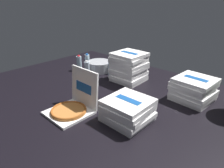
% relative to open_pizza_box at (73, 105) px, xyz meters
% --- Properties ---
extents(ground_plane, '(3.20, 2.40, 0.02)m').
position_rel_open_pizza_box_xyz_m(ground_plane, '(0.06, 0.36, -0.08)').
color(ground_plane, black).
extents(open_pizza_box, '(0.35, 0.39, 0.37)m').
position_rel_open_pizza_box_xyz_m(open_pizza_box, '(0.00, 0.00, 0.00)').
color(open_pizza_box, white).
rests_on(open_pizza_box, ground_plane).
extents(pizza_stack_left_near, '(0.39, 0.39, 0.20)m').
position_rel_open_pizza_box_xyz_m(pizza_stack_left_near, '(0.44, 0.23, 0.03)').
color(pizza_stack_left_near, white).
rests_on(pizza_stack_left_near, ground_plane).
extents(pizza_stack_right_near, '(0.39, 0.39, 0.35)m').
position_rel_open_pizza_box_xyz_m(pizza_stack_right_near, '(-0.11, 0.92, 0.11)').
color(pizza_stack_right_near, white).
rests_on(pizza_stack_right_near, ground_plane).
extents(pizza_stack_center_near, '(0.39, 0.39, 0.23)m').
position_rel_open_pizza_box_xyz_m(pizza_stack_center_near, '(0.68, 0.96, 0.05)').
color(pizza_stack_center_near, white).
rests_on(pizza_stack_center_near, ground_plane).
extents(ice_bucket, '(0.33, 0.33, 0.14)m').
position_rel_open_pizza_box_xyz_m(ice_bucket, '(-0.62, 0.90, 0.00)').
color(ice_bucket, '#B7BABF').
rests_on(ice_bucket, ground_plane).
extents(water_bottle_0, '(0.07, 0.07, 0.21)m').
position_rel_open_pizza_box_xyz_m(water_bottle_0, '(-0.57, 0.64, 0.03)').
color(water_bottle_0, silver).
rests_on(water_bottle_0, ground_plane).
extents(water_bottle_1, '(0.07, 0.07, 0.21)m').
position_rel_open_pizza_box_xyz_m(water_bottle_1, '(-0.46, 1.05, 0.03)').
color(water_bottle_1, silver).
rests_on(water_bottle_1, ground_plane).
extents(water_bottle_2, '(0.07, 0.07, 0.21)m').
position_rel_open_pizza_box_xyz_m(water_bottle_2, '(-0.36, 1.04, 0.03)').
color(water_bottle_2, white).
rests_on(water_bottle_2, ground_plane).
extents(water_bottle_3, '(0.07, 0.07, 0.21)m').
position_rel_open_pizza_box_xyz_m(water_bottle_3, '(-0.41, 0.98, 0.03)').
color(water_bottle_3, white).
rests_on(water_bottle_3, ground_plane).
extents(water_bottle_4, '(0.07, 0.07, 0.21)m').
position_rel_open_pizza_box_xyz_m(water_bottle_4, '(-0.84, 0.73, 0.03)').
color(water_bottle_4, silver).
rests_on(water_bottle_4, ground_plane).
extents(water_bottle_5, '(0.07, 0.07, 0.21)m').
position_rel_open_pizza_box_xyz_m(water_bottle_5, '(-0.33, 0.83, 0.03)').
color(water_bottle_5, silver).
rests_on(water_bottle_5, ground_plane).
extents(water_bottle_6, '(0.07, 0.07, 0.21)m').
position_rel_open_pizza_box_xyz_m(water_bottle_6, '(-0.82, 0.86, 0.03)').
color(water_bottle_6, silver).
rests_on(water_bottle_6, ground_plane).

